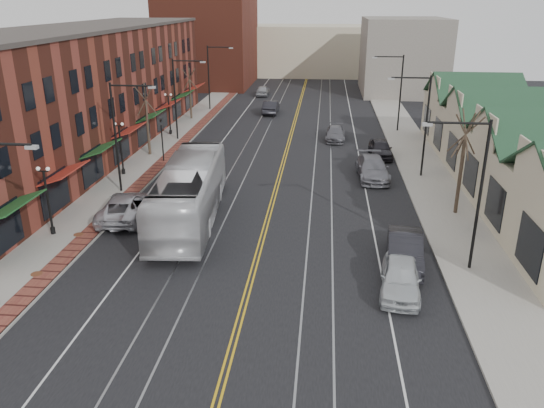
% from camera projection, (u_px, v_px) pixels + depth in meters
% --- Properties ---
extents(ground, '(160.00, 160.00, 0.00)m').
position_uv_depth(ground, '(239.00, 321.00, 23.90)').
color(ground, black).
rests_on(ground, ground).
extents(sidewalk_left, '(4.00, 120.00, 0.15)m').
position_uv_depth(sidewalk_left, '(133.00, 175.00, 43.55)').
color(sidewalk_left, gray).
rests_on(sidewalk_left, ground).
extents(sidewalk_right, '(4.00, 120.00, 0.15)m').
position_uv_depth(sidewalk_right, '(431.00, 184.00, 41.33)').
color(sidewalk_right, gray).
rests_on(sidewalk_right, ground).
extents(building_left, '(10.00, 50.00, 11.00)m').
position_uv_depth(building_left, '(80.00, 93.00, 48.74)').
color(building_left, maroon).
rests_on(building_left, ground).
extents(building_right, '(8.00, 36.00, 4.60)m').
position_uv_depth(building_right, '(516.00, 159.00, 39.97)').
color(building_right, beige).
rests_on(building_right, ground).
extents(backdrop_left, '(14.00, 18.00, 14.00)m').
position_uv_depth(backdrop_left, '(209.00, 42.00, 87.83)').
color(backdrop_left, maroon).
rests_on(backdrop_left, ground).
extents(backdrop_mid, '(22.00, 14.00, 9.00)m').
position_uv_depth(backdrop_mid, '(308.00, 50.00, 101.17)').
color(backdrop_mid, beige).
rests_on(backdrop_mid, ground).
extents(backdrop_right, '(12.00, 16.00, 11.00)m').
position_uv_depth(backdrop_right, '(402.00, 56.00, 80.85)').
color(backdrop_right, slate).
rests_on(backdrop_right, ground).
extents(streetlight_l_1, '(3.33, 0.25, 8.00)m').
position_uv_depth(streetlight_l_1, '(121.00, 127.00, 37.96)').
color(streetlight_l_1, black).
rests_on(streetlight_l_1, sidewalk_left).
extents(streetlight_l_2, '(3.33, 0.25, 8.00)m').
position_uv_depth(streetlight_l_2, '(179.00, 91.00, 52.81)').
color(streetlight_l_2, black).
rests_on(streetlight_l_2, sidewalk_left).
extents(streetlight_l_3, '(3.33, 0.25, 8.00)m').
position_uv_depth(streetlight_l_3, '(212.00, 71.00, 67.66)').
color(streetlight_l_3, black).
rests_on(streetlight_l_3, sidewalk_left).
extents(streetlight_r_0, '(3.33, 0.25, 8.00)m').
position_uv_depth(streetlight_r_0, '(473.00, 181.00, 26.64)').
color(streetlight_r_0, black).
rests_on(streetlight_r_0, sidewalk_right).
extents(streetlight_r_1, '(3.33, 0.25, 8.00)m').
position_uv_depth(streetlight_r_1, '(421.00, 116.00, 41.49)').
color(streetlight_r_1, black).
rests_on(streetlight_r_1, sidewalk_right).
extents(streetlight_r_2, '(3.33, 0.25, 8.00)m').
position_uv_depth(streetlight_r_2, '(397.00, 85.00, 56.33)').
color(streetlight_r_2, black).
rests_on(streetlight_r_2, sidewalk_right).
extents(lamppost_l_1, '(0.84, 0.28, 4.27)m').
position_uv_depth(lamppost_l_1, '(48.00, 202.00, 31.72)').
color(lamppost_l_1, black).
rests_on(lamppost_l_1, sidewalk_left).
extents(lamppost_l_2, '(0.84, 0.28, 4.27)m').
position_uv_depth(lamppost_l_2, '(121.00, 150.00, 42.86)').
color(lamppost_l_2, black).
rests_on(lamppost_l_2, sidewalk_left).
extents(lamppost_l_3, '(0.84, 0.28, 4.27)m').
position_uv_depth(lamppost_l_3, '(169.00, 115.00, 55.85)').
color(lamppost_l_3, black).
rests_on(lamppost_l_3, sidewalk_left).
extents(tree_left_near, '(1.78, 1.37, 6.48)m').
position_uv_depth(tree_left_near, '(147.00, 118.00, 47.93)').
color(tree_left_near, '#382B21').
rests_on(tree_left_near, sidewalk_left).
extents(tree_left_far, '(1.66, 1.28, 6.02)m').
position_uv_depth(tree_left_far, '(190.00, 92.00, 62.86)').
color(tree_left_far, '#382B21').
rests_on(tree_left_far, sidewalk_left).
extents(tree_right_mid, '(1.90, 1.46, 6.93)m').
position_uv_depth(tree_right_mid, '(462.00, 161.00, 34.39)').
color(tree_right_mid, '#382B21').
rests_on(tree_right_mid, sidewalk_right).
extents(manhole_mid, '(0.60, 0.60, 0.02)m').
position_uv_depth(manhole_mid, '(37.00, 274.00, 27.67)').
color(manhole_mid, '#592D19').
rests_on(manhole_mid, sidewalk_left).
extents(manhole_far, '(0.60, 0.60, 0.02)m').
position_uv_depth(manhole_far, '(78.00, 234.00, 32.31)').
color(manhole_far, '#592D19').
rests_on(manhole_far, sidewalk_left).
extents(traffic_signal, '(0.18, 0.15, 3.80)m').
position_uv_depth(traffic_signal, '(162.00, 137.00, 46.31)').
color(traffic_signal, black).
rests_on(traffic_signal, sidewalk_left).
extents(transit_bus, '(4.40, 14.10, 3.87)m').
position_uv_depth(transit_bus, '(189.00, 192.00, 34.14)').
color(transit_bus, silver).
rests_on(transit_bus, ground).
extents(parked_suv, '(3.33, 6.22, 1.66)m').
position_uv_depth(parked_suv, '(126.00, 207.00, 34.78)').
color(parked_suv, silver).
rests_on(parked_suv, ground).
extents(parked_car_a, '(2.52, 5.01, 1.64)m').
position_uv_depth(parked_car_a, '(401.00, 277.00, 26.00)').
color(parked_car_a, silver).
rests_on(parked_car_a, ground).
extents(parked_car_b, '(2.30, 5.36, 1.72)m').
position_uv_depth(parked_car_b, '(405.00, 250.00, 28.70)').
color(parked_car_b, black).
rests_on(parked_car_b, ground).
extents(parked_car_c, '(2.64, 5.94, 1.69)m').
position_uv_depth(parked_car_c, '(372.00, 168.00, 42.67)').
color(parked_car_c, slate).
rests_on(parked_car_c, ground).
extents(parked_car_d, '(2.08, 4.80, 1.61)m').
position_uv_depth(parked_car_d, '(380.00, 148.00, 48.49)').
color(parked_car_d, black).
rests_on(parked_car_d, ground).
extents(distant_car_left, '(1.80, 5.02, 1.65)m').
position_uv_depth(distant_car_left, '(271.00, 107.00, 66.99)').
color(distant_car_left, black).
rests_on(distant_car_left, ground).
extents(distant_car_right, '(2.05, 4.83, 1.39)m').
position_uv_depth(distant_car_right, '(335.00, 133.00, 54.37)').
color(distant_car_right, slate).
rests_on(distant_car_right, ground).
extents(distant_car_far, '(1.90, 4.60, 1.56)m').
position_uv_depth(distant_car_far, '(263.00, 90.00, 79.59)').
color(distant_car_far, '#9C9DA2').
rests_on(distant_car_far, ground).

